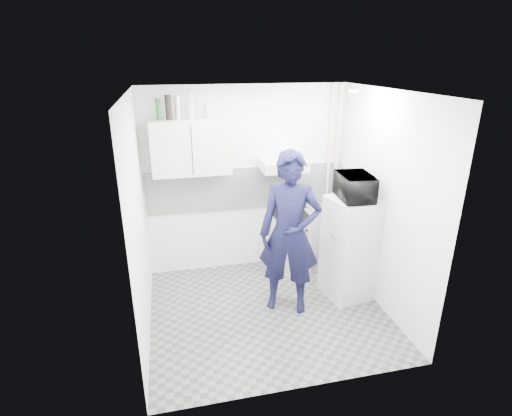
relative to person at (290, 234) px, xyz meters
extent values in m
plane|color=#60605C|center=(-0.27, -0.05, -0.99)|extent=(2.80, 2.80, 0.00)
plane|color=white|center=(-0.27, -0.05, 1.61)|extent=(2.80, 2.80, 0.00)
plane|color=white|center=(-0.27, 1.20, 0.31)|extent=(2.80, 0.00, 2.80)
plane|color=white|center=(-1.67, -0.05, 0.31)|extent=(0.00, 2.60, 2.60)
plane|color=white|center=(1.13, -0.05, 0.31)|extent=(0.00, 2.60, 2.60)
imported|color=black|center=(0.00, 0.00, 0.00)|extent=(0.85, 0.71, 1.97)
cube|color=beige|center=(0.32, 0.95, -0.58)|extent=(0.51, 0.51, 0.81)
cube|color=beige|center=(0.83, 0.10, -0.32)|extent=(0.64, 0.64, 1.32)
cube|color=black|center=(0.32, 0.95, -0.16)|extent=(0.49, 0.49, 0.03)
cylinder|color=silver|center=(0.36, 0.99, -0.10)|extent=(0.15, 0.15, 0.09)
imported|color=black|center=(0.83, 0.10, 0.49)|extent=(0.58, 0.42, 0.30)
cylinder|color=#144C1E|center=(-1.38, 1.02, 1.34)|extent=(0.06, 0.06, 0.26)
cylinder|color=black|center=(-1.26, 1.02, 1.36)|extent=(0.08, 0.08, 0.30)
cylinder|color=silver|center=(-1.15, 1.02, 1.36)|extent=(0.07, 0.07, 0.29)
cylinder|color=#B2B7BC|center=(-1.00, 1.02, 1.38)|extent=(0.08, 0.08, 0.33)
cylinder|color=silver|center=(-0.79, 1.02, 1.30)|extent=(0.09, 0.09, 0.18)
cube|color=beige|center=(-1.02, 1.02, 0.86)|extent=(1.00, 0.35, 0.70)
cube|color=beige|center=(0.18, 0.95, 0.58)|extent=(0.60, 0.50, 0.14)
cube|color=white|center=(-0.27, 1.18, 0.21)|extent=(2.74, 0.03, 0.60)
cylinder|color=beige|center=(1.03, 1.12, 0.31)|extent=(0.05, 0.05, 2.60)
cylinder|color=beige|center=(0.91, 1.12, 0.31)|extent=(0.04, 0.04, 2.60)
cylinder|color=white|center=(0.73, 0.15, 1.58)|extent=(0.10, 0.10, 0.02)
camera|label=1|loc=(-1.33, -4.05, 1.94)|focal=28.00mm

